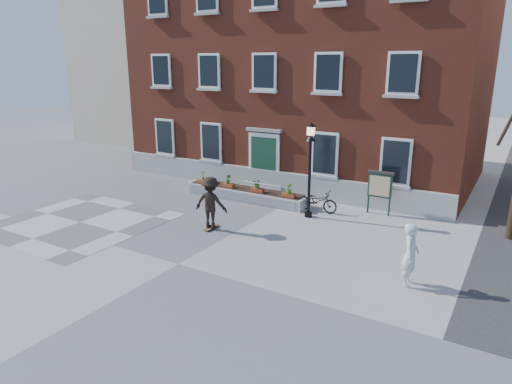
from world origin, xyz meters
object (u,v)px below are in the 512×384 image
Objects in this scene: lamp_post at (310,157)px; notice_board at (380,185)px; bicycle at (317,201)px; bystander at (410,255)px; skateboarder at (211,203)px.

lamp_post is 2.10× the size of notice_board.
lamp_post is (-0.02, -0.83, 2.07)m from bicycle.
skateboarder is at bearing 80.65° from bystander.
bystander is 0.91× the size of skateboarder.
bystander is at bearing -5.85° from skateboarder.
skateboarder is at bearing -134.46° from notice_board.
notice_board is at bearing 37.36° from lamp_post.
bicycle is 0.96× the size of bystander.
skateboarder reaches higher than bicycle.
bystander is at bearing -38.80° from lamp_post.
bicycle is at bearing 88.62° from lamp_post.
bystander is (5.01, -4.88, 0.47)m from bicycle.
bicycle is 2.70m from notice_board.
lamp_post is 4.42m from skateboarder.
skateboarder is (-2.62, -4.10, 0.60)m from bicycle.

